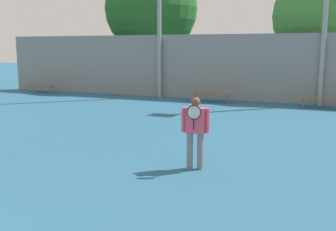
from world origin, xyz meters
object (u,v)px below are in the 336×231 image
object	(u,v)px
bench_adjacent_court	(42,86)
tree_green_tall	(151,9)
tennis_player	(195,129)
tree_dark_dense	(322,16)
bench_courtside_near	(320,99)
bench_courtside_far	(211,94)

from	to	relation	value
bench_adjacent_court	tree_green_tall	size ratio (longest dim) A/B	0.21
tennis_player	tree_dark_dense	bearing A→B (deg)	70.87
bench_courtside_near	tennis_player	bearing A→B (deg)	-102.37
bench_adjacent_court	tree_dark_dense	bearing A→B (deg)	15.53
bench_courtside_far	bench_adjacent_court	distance (m)	10.27
bench_courtside_far	tennis_player	bearing A→B (deg)	-75.44
tennis_player	bench_courtside_near	xyz separation A→B (m)	(2.28, 10.38, -0.52)
bench_adjacent_court	tree_green_tall	world-z (taller)	tree_green_tall
bench_courtside_near	bench_adjacent_court	distance (m)	15.25
tennis_player	bench_adjacent_court	size ratio (longest dim) A/B	0.95
bench_courtside_near	bench_courtside_far	xyz separation A→B (m)	(-4.97, 0.00, 0.00)
bench_courtside_near	tree_green_tall	distance (m)	12.40
bench_adjacent_court	bench_courtside_far	bearing A→B (deg)	0.00
tennis_player	tree_dark_dense	xyz separation A→B (m)	(1.97, 14.53, 3.31)
tennis_player	bench_adjacent_court	bearing A→B (deg)	129.92
bench_courtside_near	tree_green_tall	world-z (taller)	tree_green_tall
bench_courtside_near	bench_courtside_far	bearing A→B (deg)	180.00
bench_courtside_far	tree_green_tall	bearing A→B (deg)	138.04
tree_green_tall	bench_adjacent_court	bearing A→B (deg)	-134.70
tennis_player	bench_adjacent_court	distance (m)	16.62
bench_adjacent_court	tree_dark_dense	size ratio (longest dim) A/B	0.25
tree_dark_dense	bench_courtside_near	bearing A→B (deg)	-85.79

